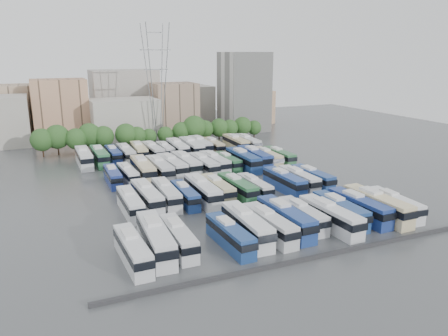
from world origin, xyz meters
name	(u,v)px	position (x,y,z in m)	size (l,w,h in m)	color
ground	(216,188)	(0.00, 0.00, 0.00)	(220.00, 220.00, 0.00)	#424447
parapet	(313,258)	(0.00, -33.00, 0.25)	(56.00, 0.50, 0.50)	#2D2D30
tree_line	(150,133)	(-2.57, 42.10, 4.35)	(65.68, 8.08, 8.47)	black
city_buildings	(113,108)	(-7.46, 71.86, 7.87)	(102.00, 35.00, 20.00)	#9E998E
apartment_tower	(244,92)	(34.00, 58.00, 13.00)	(14.00, 14.00, 26.00)	silver
electricity_pylon	(157,78)	(2.00, 50.00, 18.66)	(9.00, 6.91, 33.83)	slate
bus_r0_s0	(133,250)	(-21.51, -24.75, 1.79)	(2.93, 11.72, 3.65)	silver
bus_r0_s1	(156,238)	(-18.10, -23.06, 2.05)	(3.53, 13.41, 4.17)	silver
bus_r0_s2	(178,237)	(-15.03, -23.20, 1.76)	(2.73, 11.50, 3.59)	silver
bus_r0_s4	(230,235)	(-8.31, -25.26, 1.74)	(2.90, 11.40, 3.55)	navy
bus_r0_s5	(247,225)	(-4.91, -23.53, 1.98)	(3.08, 12.92, 4.04)	silver
bus_r0_s6	(269,224)	(-1.65, -24.30, 1.86)	(3.02, 12.13, 3.78)	silver
bus_r0_s7	(285,218)	(1.59, -23.38, 2.01)	(2.99, 13.08, 4.09)	navy
bus_r0_s8	(303,215)	(5.08, -22.76, 1.72)	(2.53, 11.18, 3.50)	silver
bus_r0_s9	(330,216)	(8.23, -25.33, 1.96)	(3.20, 12.83, 4.00)	silver
bus_r0_s10	(340,210)	(11.41, -23.54, 1.86)	(2.91, 12.12, 3.79)	navy
bus_r0_s11	(359,207)	(14.96, -23.86, 1.95)	(3.21, 12.77, 3.98)	navy
bus_r0_s12	(377,205)	(17.99, -24.52, 2.09)	(3.24, 13.64, 4.26)	beige
bus_r0_s13	(394,204)	(21.44, -24.69, 1.79)	(3.13, 11.73, 3.64)	white
bus_r1_s1	(130,203)	(-18.21, -7.19, 1.81)	(2.60, 11.79, 3.70)	silver
bus_r1_s2	(147,196)	(-14.92, -5.19, 1.95)	(3.11, 12.72, 3.97)	silver
bus_r1_s3	(166,194)	(-11.48, -5.05, 1.87)	(2.97, 12.22, 3.81)	silver
bus_r1_s4	(185,195)	(-8.40, -6.14, 1.67)	(2.51, 10.90, 3.41)	navy
bus_r1_s5	(203,191)	(-5.13, -6.18, 2.01)	(2.95, 13.04, 4.09)	silver
bus_r1_s6	(217,188)	(-1.86, -5.26, 1.79)	(2.64, 11.62, 3.64)	#C5B987
bus_r1_s7	(237,187)	(1.57, -6.41, 1.87)	(3.12, 12.21, 3.80)	#2F6E40
bus_r1_s8	(254,187)	(5.02, -6.63, 1.67)	(2.49, 10.87, 3.40)	silver
bus_r1_s10	(284,181)	(11.58, -6.38, 1.89)	(2.89, 12.32, 3.85)	navy
bus_r1_s11	(299,179)	(15.00, -6.15, 1.84)	(2.65, 11.95, 3.75)	silver
bus_r1_s12	(312,177)	(18.19, -6.16, 1.81)	(3.03, 11.84, 3.69)	navy
bus_r2_s1	(113,176)	(-18.01, 11.13, 1.68)	(2.53, 10.95, 3.43)	navy
bus_r2_s2	(128,174)	(-14.89, 11.45, 1.66)	(2.82, 10.86, 3.38)	white
bus_r2_s3	(143,169)	(-11.51, 12.50, 2.09)	(3.24, 13.65, 4.26)	beige
bus_r2_s4	(160,169)	(-8.13, 11.64, 2.04)	(3.05, 13.26, 4.15)	silver
bus_r2_s5	(172,166)	(-5.04, 12.84, 2.02)	(3.54, 13.24, 4.11)	silver
bus_r2_s6	(186,164)	(-1.73, 13.28, 2.05)	(3.19, 13.38, 4.18)	silver
bus_r2_s7	(203,165)	(1.68, 11.43, 1.95)	(3.06, 12.72, 3.97)	silver
bus_r2_s8	(215,162)	(4.76, 12.44, 1.93)	(3.05, 12.58, 3.93)	silver
bus_r2_s9	(228,162)	(8.10, 12.71, 1.69)	(2.66, 11.01, 3.44)	#2A6339
bus_r2_s10	(243,160)	(11.51, 11.70, 2.08)	(2.98, 13.54, 4.24)	navy
bus_r2_s11	(255,157)	(14.98, 12.67, 2.10)	(3.20, 13.68, 4.28)	navy
bus_r2_s12	(267,157)	(18.26, 12.54, 1.82)	(2.88, 11.87, 3.70)	#CDBC8D
bus_r2_s13	(279,156)	(21.57, 12.60, 1.78)	(2.74, 11.57, 3.62)	#2C673B
bus_r3_s0	(84,157)	(-21.70, 28.77, 2.02)	(2.97, 13.17, 4.12)	silver
bus_r3_s1	(99,156)	(-18.14, 29.07, 1.98)	(3.17, 12.91, 4.03)	#317346
bus_r3_s2	(113,154)	(-14.66, 30.54, 1.73)	(2.70, 11.26, 3.52)	navy
bus_r3_s3	(126,153)	(-11.67, 29.77, 1.86)	(2.75, 12.12, 3.79)	silver
bus_r3_s4	(139,151)	(-8.26, 30.81, 1.91)	(3.28, 12.50, 3.89)	beige
bus_r3_s5	(153,151)	(-5.09, 29.45, 1.92)	(3.29, 12.56, 3.91)	silver
bus_r3_s6	(165,150)	(-1.49, 30.63, 1.67)	(2.51, 10.90, 3.41)	silver
bus_r3_s7	(178,148)	(1.50, 29.68, 2.02)	(3.27, 13.22, 4.12)	silver
bus_r3_s8	(191,147)	(5.03, 29.03, 2.11)	(3.31, 13.76, 4.30)	silver
bus_r3_s9	(200,145)	(8.20, 31.07, 2.01)	(3.24, 13.13, 4.10)	silver
bus_r3_s10	(213,146)	(11.56, 30.08, 1.78)	(2.78, 11.63, 3.63)	tan
bus_r3_s12	(236,143)	(18.09, 29.91, 1.97)	(3.00, 12.86, 4.02)	beige
bus_r3_s13	(247,143)	(21.40, 29.58, 1.91)	(2.81, 12.40, 3.88)	silver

